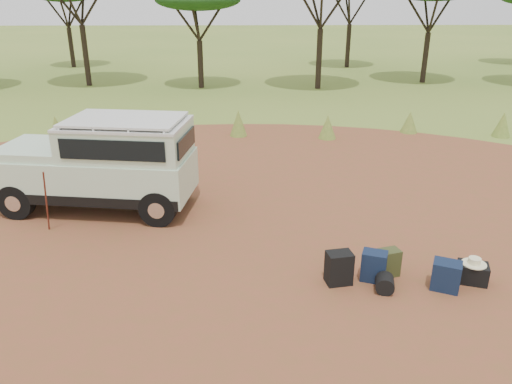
{
  "coord_description": "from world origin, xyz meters",
  "views": [
    {
      "loc": [
        0.19,
        -7.88,
        4.62
      ],
      "look_at": [
        0.41,
        1.11,
        1.0
      ],
      "focal_mm": 35.0,
      "sensor_mm": 36.0,
      "label": 1
    }
  ],
  "objects_px": {
    "backpack_navy": "(374,266)",
    "hard_case": "(472,273)",
    "backpack_olive": "(389,263)",
    "duffel_navy": "(446,276)",
    "backpack_black": "(339,268)",
    "safari_vehicle": "(103,166)",
    "walking_staff": "(46,202)"
  },
  "relations": [
    {
      "from": "backpack_navy",
      "to": "hard_case",
      "type": "distance_m",
      "value": 1.68
    },
    {
      "from": "backpack_olive",
      "to": "duffel_navy",
      "type": "height_order",
      "value": "duffel_navy"
    },
    {
      "from": "duffel_navy",
      "to": "backpack_black",
      "type": "bearing_deg",
      "value": -162.81
    },
    {
      "from": "backpack_navy",
      "to": "duffel_navy",
      "type": "xyz_separation_m",
      "value": [
        1.13,
        -0.31,
        -0.02
      ]
    },
    {
      "from": "safari_vehicle",
      "to": "hard_case",
      "type": "relative_size",
      "value": 9.31
    },
    {
      "from": "backpack_navy",
      "to": "backpack_olive",
      "type": "xyz_separation_m",
      "value": [
        0.3,
        0.16,
        -0.02
      ]
    },
    {
      "from": "safari_vehicle",
      "to": "walking_staff",
      "type": "xyz_separation_m",
      "value": [
        -0.85,
        -1.24,
        -0.34
      ]
    },
    {
      "from": "backpack_olive",
      "to": "duffel_navy",
      "type": "bearing_deg",
      "value": -45.33
    },
    {
      "from": "safari_vehicle",
      "to": "backpack_olive",
      "type": "distance_m",
      "value": 6.47
    },
    {
      "from": "backpack_navy",
      "to": "walking_staff",
      "type": "bearing_deg",
      "value": -177.11
    },
    {
      "from": "walking_staff",
      "to": "backpack_olive",
      "type": "distance_m",
      "value": 6.76
    },
    {
      "from": "backpack_black",
      "to": "hard_case",
      "type": "height_order",
      "value": "backpack_black"
    },
    {
      "from": "walking_staff",
      "to": "duffel_navy",
      "type": "distance_m",
      "value": 7.69
    },
    {
      "from": "walking_staff",
      "to": "backpack_black",
      "type": "bearing_deg",
      "value": -54.73
    },
    {
      "from": "backpack_navy",
      "to": "duffel_navy",
      "type": "bearing_deg",
      "value": 5.38
    },
    {
      "from": "walking_staff",
      "to": "backpack_navy",
      "type": "relative_size",
      "value": 2.61
    },
    {
      "from": "backpack_olive",
      "to": "backpack_navy",
      "type": "bearing_deg",
      "value": -168.65
    },
    {
      "from": "duffel_navy",
      "to": "walking_staff",
      "type": "bearing_deg",
      "value": -172.66
    },
    {
      "from": "backpack_black",
      "to": "duffel_navy",
      "type": "xyz_separation_m",
      "value": [
        1.74,
        -0.23,
        -0.04
      ]
    },
    {
      "from": "walking_staff",
      "to": "duffel_navy",
      "type": "relative_size",
      "value": 2.79
    },
    {
      "from": "backpack_olive",
      "to": "duffel_navy",
      "type": "distance_m",
      "value": 0.95
    },
    {
      "from": "backpack_black",
      "to": "duffel_navy",
      "type": "relative_size",
      "value": 1.15
    },
    {
      "from": "backpack_black",
      "to": "duffel_navy",
      "type": "bearing_deg",
      "value": -17.57
    },
    {
      "from": "safari_vehicle",
      "to": "hard_case",
      "type": "bearing_deg",
      "value": -17.28
    },
    {
      "from": "backpack_olive",
      "to": "hard_case",
      "type": "bearing_deg",
      "value": -27.0
    },
    {
      "from": "safari_vehicle",
      "to": "backpack_olive",
      "type": "height_order",
      "value": "safari_vehicle"
    },
    {
      "from": "backpack_black",
      "to": "backpack_navy",
      "type": "relative_size",
      "value": 1.07
    },
    {
      "from": "hard_case",
      "to": "backpack_olive",
      "type": "bearing_deg",
      "value": -172.43
    },
    {
      "from": "duffel_navy",
      "to": "hard_case",
      "type": "relative_size",
      "value": 1.03
    },
    {
      "from": "duffel_navy",
      "to": "hard_case",
      "type": "height_order",
      "value": "duffel_navy"
    },
    {
      "from": "safari_vehicle",
      "to": "hard_case",
      "type": "height_order",
      "value": "safari_vehicle"
    },
    {
      "from": "walking_staff",
      "to": "backpack_black",
      "type": "xyz_separation_m",
      "value": [
        5.58,
        -2.06,
        -0.4
      ]
    }
  ]
}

